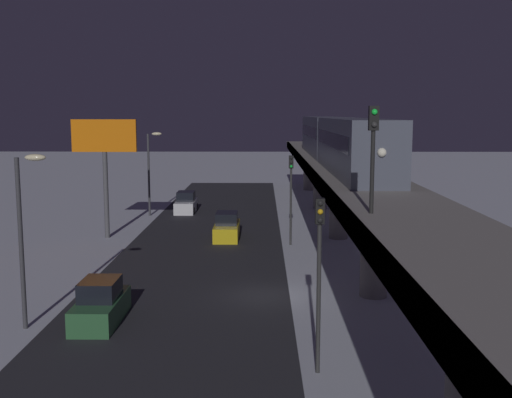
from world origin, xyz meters
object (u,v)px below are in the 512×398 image
(rail_signal, at_px, (373,141))
(sedan_green, at_px, (101,305))
(subway_train, at_px, (336,139))
(traffic_light_mid, at_px, (291,187))
(traffic_light_near, at_px, (319,260))
(sedan_white, at_px, (186,204))
(commercial_billboard, at_px, (104,147))
(sedan_yellow, at_px, (227,228))

(rail_signal, distance_m, sedan_green, 14.18)
(subway_train, relative_size, traffic_light_mid, 5.76)
(sedan_green, xyz_separation_m, traffic_light_near, (-9.30, 5.38, 3.40))
(sedan_white, bearing_deg, traffic_light_near, 104.25)
(traffic_light_near, bearing_deg, commercial_billboard, -60.54)
(sedan_green, bearing_deg, subway_train, -121.53)
(traffic_light_mid, bearing_deg, commercial_billboard, -10.17)
(sedan_green, relative_size, traffic_light_mid, 0.69)
(sedan_green, bearing_deg, sedan_white, -90.00)
(rail_signal, distance_m, traffic_light_mid, 20.86)
(sedan_white, bearing_deg, sedan_yellow, 110.42)
(sedan_green, bearing_deg, traffic_light_mid, -119.39)
(sedan_yellow, distance_m, traffic_light_near, 24.95)
(traffic_light_near, bearing_deg, sedan_green, -30.07)
(sedan_yellow, bearing_deg, subway_train, 15.39)
(traffic_light_near, bearing_deg, subway_train, -97.93)
(sedan_white, distance_m, sedan_yellow, 13.18)
(sedan_green, bearing_deg, commercial_billboard, -76.76)
(subway_train, xyz_separation_m, commercial_billboard, (17.47, 2.21, -0.57))
(rail_signal, height_order, sedan_white, rail_signal)
(sedan_white, bearing_deg, sedan_green, 90.00)
(sedan_green, relative_size, sedan_yellow, 0.94)
(sedan_white, height_order, sedan_yellow, same)
(sedan_green, xyz_separation_m, commercial_billboard, (4.47, -18.98, 6.03))
(rail_signal, height_order, traffic_light_near, rail_signal)
(traffic_light_mid, bearing_deg, sedan_yellow, -26.74)
(subway_train, xyz_separation_m, sedan_green, (13.00, 21.20, -6.60))
(rail_signal, relative_size, sedan_green, 0.91)
(traffic_light_mid, bearing_deg, sedan_white, -57.72)
(traffic_light_near, xyz_separation_m, traffic_light_mid, (0.00, -21.90, 0.00))
(subway_train, relative_size, traffic_light_near, 5.76)
(subway_train, bearing_deg, sedan_white, -37.68)
(subway_train, xyz_separation_m, sedan_yellow, (8.40, 2.31, -6.60))
(sedan_yellow, bearing_deg, traffic_light_mid, -26.74)
(sedan_white, bearing_deg, rail_signal, 107.98)
(sedan_green, bearing_deg, sedan_yellow, -103.69)
(traffic_light_near, bearing_deg, sedan_yellow, -79.04)
(subway_train, bearing_deg, commercial_billboard, 7.22)
(subway_train, relative_size, sedan_white, 8.41)
(rail_signal, bearing_deg, commercial_billboard, -55.22)
(sedan_white, xyz_separation_m, commercial_billboard, (4.47, 12.26, 6.04))
(rail_signal, bearing_deg, traffic_light_near, 36.89)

